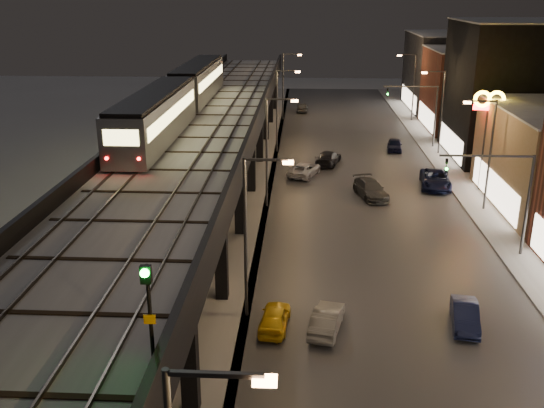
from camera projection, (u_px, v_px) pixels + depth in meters
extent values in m
cube|color=#46474D|center=(362.00, 192.00, 53.58)|extent=(17.00, 120.00, 0.06)
cube|color=#9FA1A8|center=(477.00, 194.00, 53.07)|extent=(4.00, 120.00, 0.14)
cube|color=#9FA1A8|center=(211.00, 190.00, 54.26)|extent=(11.00, 120.00, 0.06)
cube|color=black|center=(203.00, 134.00, 49.52)|extent=(9.00, 100.00, 1.00)
cube|color=black|center=(14.00, 351.00, 25.32)|extent=(0.70, 0.70, 5.30)
cube|color=black|center=(189.00, 356.00, 24.95)|extent=(0.70, 0.70, 5.30)
cube|color=black|center=(95.00, 300.00, 24.31)|extent=(8.00, 0.60, 0.50)
cube|color=black|center=(93.00, 253.00, 34.74)|extent=(0.70, 0.70, 5.30)
cube|color=black|center=(221.00, 256.00, 34.37)|extent=(0.70, 0.70, 5.30)
cube|color=black|center=(154.00, 214.00, 33.73)|extent=(8.00, 0.60, 0.50)
cube|color=black|center=(139.00, 197.00, 44.16)|extent=(0.70, 0.70, 5.30)
cube|color=black|center=(240.00, 199.00, 43.79)|extent=(0.70, 0.70, 5.30)
cube|color=black|center=(187.00, 165.00, 43.14)|extent=(8.00, 0.60, 0.50)
cube|color=black|center=(168.00, 161.00, 53.58)|extent=(0.70, 0.70, 5.30)
cube|color=black|center=(251.00, 162.00, 53.21)|extent=(0.70, 0.70, 5.30)
cube|color=black|center=(209.00, 134.00, 52.56)|extent=(8.00, 0.60, 0.50)
cube|color=black|center=(189.00, 136.00, 63.00)|extent=(0.70, 0.70, 5.30)
cube|color=black|center=(260.00, 137.00, 62.62)|extent=(0.70, 0.70, 5.30)
cube|color=black|center=(223.00, 112.00, 61.98)|extent=(8.00, 0.60, 0.50)
cube|color=black|center=(204.00, 117.00, 72.42)|extent=(0.70, 0.70, 5.30)
cube|color=black|center=(266.00, 118.00, 72.04)|extent=(0.70, 0.70, 5.30)
cube|color=black|center=(234.00, 96.00, 71.40)|extent=(8.00, 0.60, 0.50)
cube|color=black|center=(216.00, 102.00, 81.84)|extent=(0.70, 0.70, 5.30)
cube|color=black|center=(270.00, 103.00, 81.46)|extent=(0.70, 0.70, 5.30)
cube|color=black|center=(243.00, 84.00, 80.82)|extent=(8.00, 0.60, 0.50)
cube|color=black|center=(225.00, 91.00, 91.25)|extent=(0.70, 0.70, 5.30)
cube|color=black|center=(274.00, 91.00, 90.88)|extent=(0.70, 0.70, 5.30)
cube|color=black|center=(249.00, 74.00, 90.24)|extent=(8.00, 0.60, 0.50)
cube|color=#B2B7C1|center=(203.00, 127.00, 49.33)|extent=(8.40, 100.00, 0.16)
cube|color=#332D28|center=(163.00, 125.00, 49.44)|extent=(0.08, 98.00, 0.16)
cube|color=#332D28|center=(181.00, 125.00, 49.36)|extent=(0.08, 98.00, 0.16)
cube|color=#332D28|center=(218.00, 126.00, 49.21)|extent=(0.08, 98.00, 0.16)
cube|color=#332D28|center=(236.00, 126.00, 49.14)|extent=(0.08, 98.00, 0.16)
cube|color=black|center=(63.00, 307.00, 21.04)|extent=(7.80, 0.24, 0.06)
cube|color=black|center=(165.00, 175.00, 36.11)|extent=(7.80, 0.24, 0.06)
cube|color=black|center=(206.00, 121.00, 51.18)|extent=(7.80, 0.24, 0.06)
cube|color=black|center=(229.00, 91.00, 66.25)|extent=(7.80, 0.24, 0.06)
cube|color=black|center=(243.00, 73.00, 81.31)|extent=(7.80, 0.24, 0.06)
cube|color=black|center=(256.00, 122.00, 48.95)|extent=(0.30, 100.00, 1.10)
cube|color=black|center=(149.00, 121.00, 49.39)|extent=(0.30, 100.00, 1.10)
cube|color=#FFE7C3|center=(494.00, 188.00, 49.71)|extent=(0.10, 12.00, 2.40)
cube|color=black|center=(514.00, 92.00, 62.68)|extent=(12.00, 13.00, 14.00)
cube|color=#FFE7C3|center=(450.00, 142.00, 64.78)|extent=(0.10, 10.40, 2.40)
cube|color=#B2B7C1|center=(524.00, 21.00, 60.33)|extent=(12.20, 13.20, 0.16)
cube|color=brown|center=(476.00, 90.00, 76.53)|extent=(12.00, 12.00, 10.00)
cube|color=#FFE7C3|center=(426.00, 117.00, 77.96)|extent=(0.10, 9.60, 2.40)
cube|color=#B2B7C1|center=(481.00, 49.00, 74.84)|extent=(12.20, 12.20, 0.16)
cube|color=black|center=(452.00, 72.00, 89.55)|extent=(12.00, 16.00, 11.00)
cube|color=#FFE7C3|center=(409.00, 98.00, 91.15)|extent=(0.10, 12.80, 2.40)
cube|color=#B2B7C1|center=(456.00, 33.00, 87.70)|extent=(12.20, 16.20, 0.16)
cube|color=#38383A|center=(215.00, 374.00, 13.32)|extent=(2.20, 0.12, 0.12)
cube|color=#E89455|center=(265.00, 381.00, 13.30)|extent=(0.55, 0.28, 0.18)
cylinder|color=#38383A|center=(245.00, 240.00, 31.79)|extent=(0.18, 0.18, 9.00)
cube|color=#38383A|center=(266.00, 160.00, 30.27)|extent=(2.20, 0.12, 0.12)
cube|color=#E89455|center=(288.00, 162.00, 30.26)|extent=(0.55, 0.28, 0.18)
cylinder|color=#38383A|center=(267.00, 154.00, 48.74)|extent=(0.18, 0.18, 9.00)
cube|color=#38383A|center=(281.00, 99.00, 47.23)|extent=(2.20, 0.12, 0.12)
cube|color=#E89455|center=(295.00, 101.00, 47.21)|extent=(0.55, 0.28, 0.18)
cylinder|color=#38383A|center=(490.00, 157.00, 47.85)|extent=(0.18, 0.18, 9.00)
cube|color=#38383A|center=(482.00, 101.00, 46.45)|extent=(2.20, 0.12, 0.12)
cube|color=#E89455|center=(467.00, 102.00, 46.54)|extent=(0.55, 0.28, 0.18)
cylinder|color=#38383A|center=(277.00, 112.00, 65.70)|extent=(0.18, 0.18, 9.00)
cube|color=#38383A|center=(287.00, 71.00, 64.18)|extent=(2.20, 0.12, 0.12)
cube|color=#E89455|center=(298.00, 72.00, 64.16)|extent=(0.55, 0.28, 0.18)
cylinder|color=#38383A|center=(442.00, 113.00, 64.80)|extent=(0.18, 0.18, 9.00)
cube|color=#38383A|center=(435.00, 72.00, 63.40)|extent=(2.20, 0.12, 0.12)
cube|color=#E89455|center=(424.00, 73.00, 63.49)|extent=(0.55, 0.28, 0.18)
cylinder|color=#38383A|center=(283.00, 87.00, 82.65)|extent=(0.18, 0.18, 9.00)
cube|color=#38383A|center=(291.00, 54.00, 81.13)|extent=(2.20, 0.12, 0.12)
cube|color=#E89455|center=(299.00, 55.00, 81.12)|extent=(0.55, 0.28, 0.18)
cylinder|color=#38383A|center=(414.00, 88.00, 81.76)|extent=(0.18, 0.18, 9.00)
cube|color=#38383A|center=(408.00, 55.00, 80.35)|extent=(2.20, 0.12, 0.12)
cube|color=#E89455|center=(400.00, 56.00, 80.45)|extent=(0.55, 0.28, 0.18)
cylinder|color=#38383A|center=(527.00, 207.00, 39.71)|extent=(0.20, 0.20, 7.00)
cube|color=#38383A|center=(487.00, 156.00, 38.73)|extent=(6.00, 0.12, 0.12)
imported|color=black|center=(447.00, 163.00, 39.02)|extent=(0.20, 0.16, 1.00)
sphere|color=#0CFF26|center=(447.00, 167.00, 38.96)|extent=(0.18, 0.18, 0.18)
cylinder|color=#38383A|center=(435.00, 117.00, 67.96)|extent=(0.20, 0.20, 7.00)
cube|color=#38383A|center=(411.00, 86.00, 66.98)|extent=(6.00, 0.12, 0.12)
imported|color=black|center=(388.00, 91.00, 67.28)|extent=(0.20, 0.16, 1.00)
sphere|color=#0CFF26|center=(388.00, 93.00, 67.22)|extent=(0.18, 0.18, 0.18)
cube|color=gray|center=(155.00, 117.00, 43.82)|extent=(2.82, 17.04, 3.21)
cube|color=black|center=(154.00, 94.00, 43.25)|extent=(2.53, 16.55, 0.24)
cube|color=#EBD67C|center=(136.00, 111.00, 43.75)|extent=(0.05, 15.58, 0.88)
cube|color=#EBD67C|center=(175.00, 112.00, 43.60)|extent=(0.05, 15.58, 0.88)
cube|color=gray|center=(198.00, 82.00, 61.12)|extent=(2.82, 17.04, 3.21)
cube|color=black|center=(197.00, 64.00, 60.55)|extent=(2.53, 16.55, 0.24)
cube|color=#EBD67C|center=(184.00, 77.00, 61.05)|extent=(0.05, 15.58, 0.88)
cube|color=#EBD67C|center=(212.00, 77.00, 60.90)|extent=(0.05, 15.58, 0.88)
cube|color=#EBD67C|center=(121.00, 138.00, 35.63)|extent=(2.14, 0.05, 0.97)
sphere|color=#FF0C0C|center=(106.00, 158.00, 36.08)|extent=(0.19, 0.19, 0.19)
sphere|color=#FF0C0C|center=(139.00, 159.00, 35.98)|extent=(0.19, 0.19, 0.19)
cylinder|color=black|center=(150.00, 311.00, 17.52)|extent=(0.12, 0.12, 2.98)
cube|color=black|center=(146.00, 275.00, 16.99)|extent=(0.32, 0.18, 0.55)
sphere|color=#0CFF26|center=(145.00, 273.00, 16.85)|extent=(0.26, 0.26, 0.26)
cube|color=#EFA002|center=(150.00, 319.00, 17.49)|extent=(0.35, 0.04, 0.30)
imported|color=yellow|center=(275.00, 318.00, 31.83)|extent=(1.76, 3.70, 1.22)
imported|color=gray|center=(327.00, 320.00, 31.59)|extent=(2.13, 4.07, 1.28)
imported|color=silver|center=(304.00, 170.00, 58.14)|extent=(3.59, 5.13, 1.30)
imported|color=black|center=(328.00, 158.00, 61.94)|extent=(3.11, 5.12, 1.39)
imported|color=#56585B|center=(302.00, 108.00, 89.06)|extent=(1.73, 3.99, 1.34)
imported|color=#141B41|center=(465.00, 316.00, 32.00)|extent=(1.88, 3.93, 1.24)
imported|color=black|center=(435.00, 180.00, 54.65)|extent=(3.19, 5.78, 1.53)
imported|color=#444648|center=(371.00, 190.00, 52.07)|extent=(3.18, 5.31, 1.44)
imported|color=black|center=(395.00, 145.00, 67.38)|extent=(2.00, 4.01, 1.31)
cylinder|color=#38383A|center=(483.00, 152.00, 52.99)|extent=(0.24, 0.24, 7.20)
cube|color=#FF0C0C|center=(489.00, 108.00, 51.70)|extent=(2.52, 0.25, 0.45)
torus|color=gold|center=(483.00, 99.00, 51.49)|extent=(1.49, 0.58, 1.46)
torus|color=gold|center=(496.00, 99.00, 51.43)|extent=(1.49, 0.58, 1.46)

